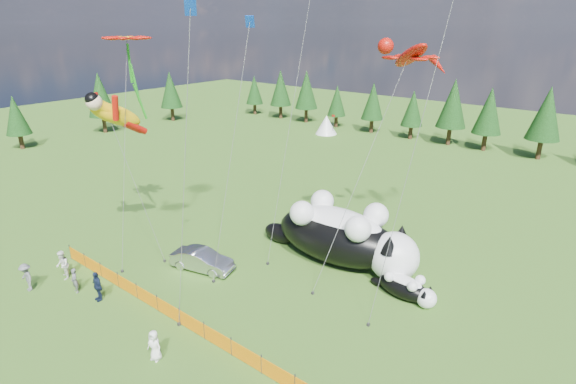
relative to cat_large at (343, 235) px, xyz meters
The scene contains 17 objects.
ground 9.78m from the cat_large, 117.19° to the right, with size 160.00×160.00×0.00m, color #173D0B.
safety_fence 12.40m from the cat_large, 110.79° to the right, with size 22.06×0.06×1.10m.
tree_line 36.81m from the cat_large, 96.82° to the left, with size 90.00×4.00×8.00m, color black, non-canonical shape.
festival_tents 32.20m from the cat_large, 78.11° to the left, with size 50.00×3.20×2.80m, color white, non-canonical shape.
cat_large is the anchor object (origin of this frame).
cat_small 5.66m from the cat_large, 14.30° to the right, with size 4.43×1.88×1.60m.
car 9.73m from the cat_large, 135.67° to the right, with size 1.53×4.38×1.44m, color #B9BABF.
spectator_a 17.41m from the cat_large, 129.37° to the right, with size 0.59×0.39×1.61m, color #5B5C60.
spectator_b 18.57m from the cat_large, 135.07° to the right, with size 0.96×0.57×1.97m, color white.
spectator_c 15.92m from the cat_large, 125.06° to the right, with size 1.11×0.57×1.90m, color #141E37.
spectator_d 20.36m from the cat_large, 131.74° to the right, with size 1.19×0.61×1.84m, color #5B5C60.
spectator_e 14.25m from the cat_large, 98.66° to the right, with size 0.82×0.53×1.67m, color white.
superhero_kite 17.00m from the cat_large, 146.28° to the right, with size 4.82×4.41×12.09m.
gecko_kite 12.30m from the cat_large, 51.20° to the left, with size 6.56×10.81×15.88m.
flower_kite 18.81m from the cat_large, 149.76° to the right, with size 3.60×5.14×15.08m.
diamond_kite_a 14.17m from the cat_large, 143.20° to the right, with size 0.94×4.32×16.56m.
diamond_kite_c 16.99m from the cat_large, 100.37° to the right, with size 1.96×1.62×16.98m.
Camera 1 is at (18.50, -15.56, 15.70)m, focal length 28.00 mm.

